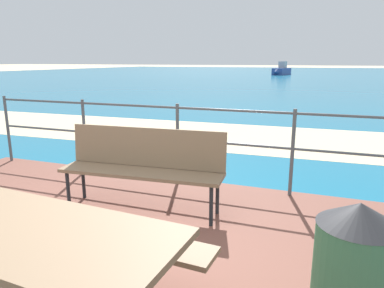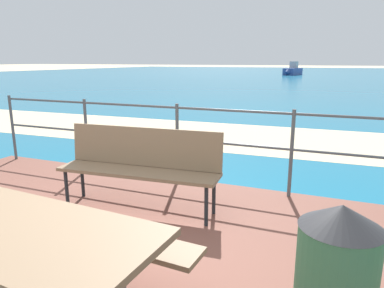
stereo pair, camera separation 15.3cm
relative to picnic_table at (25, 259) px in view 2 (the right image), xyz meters
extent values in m
cube|color=#196B8E|center=(-0.42, 40.45, -0.62)|extent=(90.00, 90.00, 0.01)
cube|color=beige|center=(-0.42, 6.29, -0.62)|extent=(54.06, 4.58, 0.01)
cube|color=#7A6047|center=(0.00, 0.00, 0.16)|extent=(1.55, 0.84, 0.04)
cube|color=#7A6047|center=(0.04, 0.59, -0.13)|extent=(1.52, 0.36, 0.04)
cube|color=#7A6047|center=(-0.43, 1.90, -0.13)|extent=(1.81, 0.53, 0.04)
cube|color=#7A6047|center=(-0.45, 2.08, 0.10)|extent=(1.78, 0.19, 0.43)
cylinder|color=#1E2328|center=(-1.23, 1.70, -0.35)|extent=(0.04, 0.04, 0.44)
cylinder|color=#1E2328|center=(-1.25, 2.00, -0.35)|extent=(0.04, 0.04, 0.44)
cylinder|color=#1E2328|center=(0.39, 1.81, -0.35)|extent=(0.04, 0.04, 0.44)
cylinder|color=#1E2328|center=(0.36, 2.11, -0.35)|extent=(0.04, 0.04, 0.44)
cylinder|color=#4C5156|center=(-3.37, 2.93, -0.04)|extent=(0.04, 0.04, 1.06)
cylinder|color=#4C5156|center=(-1.90, 2.93, -0.04)|extent=(0.04, 0.04, 1.06)
cylinder|color=#4C5156|center=(-0.42, 2.93, -0.04)|extent=(0.04, 0.04, 1.06)
cylinder|color=#4C5156|center=(1.05, 2.93, -0.04)|extent=(0.04, 0.04, 1.06)
cylinder|color=#4C5156|center=(-0.42, 2.93, 0.44)|extent=(5.90, 0.03, 0.03)
cylinder|color=#4C5156|center=(-0.42, 2.93, 0.01)|extent=(5.90, 0.03, 0.03)
cone|color=#262628|center=(1.55, 0.54, 0.29)|extent=(0.42, 0.42, 0.12)
cube|color=#2D478C|center=(-3.23, 41.48, -0.23)|extent=(1.89, 3.63, 0.77)
cube|color=#A5A8AD|center=(-3.18, 41.74, 0.53)|extent=(0.91, 0.99, 0.75)
cone|color=#2D478C|center=(-3.64, 39.55, -0.23)|extent=(0.78, 0.63, 0.69)
camera|label=1|loc=(1.32, -1.29, 1.04)|focal=33.06mm
camera|label=2|loc=(1.46, -1.24, 1.04)|focal=33.06mm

